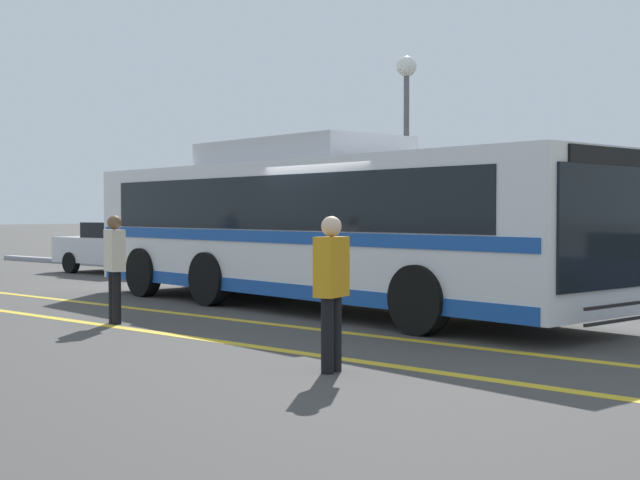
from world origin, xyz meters
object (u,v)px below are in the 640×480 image
(parked_car_0, at_px, (128,247))
(street_lamp, at_px, (406,116))
(parked_car_1, at_px, (290,256))
(transit_bus, at_px, (319,224))
(pedestrian_2, at_px, (115,262))
(parked_car_2, at_px, (502,260))
(pedestrian_1, at_px, (331,284))

(parked_car_0, xyz_separation_m, street_lamp, (7.61, 2.84, 3.40))
(parked_car_0, bearing_deg, parked_car_1, 88.54)
(transit_bus, xyz_separation_m, parked_car_1, (-3.75, 3.20, -0.81))
(street_lamp, bearing_deg, pedestrian_2, -81.09)
(transit_bus, height_order, parked_car_2, transit_bus)
(parked_car_2, distance_m, street_lamp, 5.93)
(parked_car_0, distance_m, pedestrian_2, 11.55)
(parked_car_1, relative_size, parked_car_2, 1.14)
(parked_car_0, relative_size, parked_car_2, 1.16)
(transit_bus, distance_m, parked_car_0, 10.64)
(pedestrian_1, bearing_deg, pedestrian_2, -111.47)
(transit_bus, height_order, pedestrian_2, transit_bus)
(parked_car_0, height_order, street_lamp, street_lamp)
(pedestrian_1, relative_size, street_lamp, 0.30)
(transit_bus, bearing_deg, pedestrian_2, -6.34)
(parked_car_0, height_order, pedestrian_2, pedestrian_2)
(parked_car_1, relative_size, pedestrian_1, 2.80)
(transit_bus, relative_size, parked_car_1, 2.53)
(parked_car_1, bearing_deg, transit_bus, 46.75)
(parked_car_2, relative_size, pedestrian_1, 2.44)
(parked_car_1, xyz_separation_m, street_lamp, (1.26, 2.92, 3.43))
(parked_car_2, relative_size, street_lamp, 0.74)
(parked_car_1, bearing_deg, parked_car_0, -93.44)
(transit_bus, distance_m, parked_car_2, 4.03)
(transit_bus, xyz_separation_m, pedestrian_2, (-0.94, -3.76, -0.56))
(transit_bus, relative_size, pedestrian_2, 7.10)
(parked_car_1, relative_size, pedestrian_2, 2.81)
(parked_car_2, height_order, pedestrian_2, pedestrian_2)
(parked_car_1, distance_m, pedestrian_1, 11.36)
(transit_bus, bearing_deg, pedestrian_1, 50.21)
(parked_car_1, xyz_separation_m, pedestrian_1, (8.10, -7.96, 0.25))
(transit_bus, bearing_deg, parked_car_0, -100.32)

